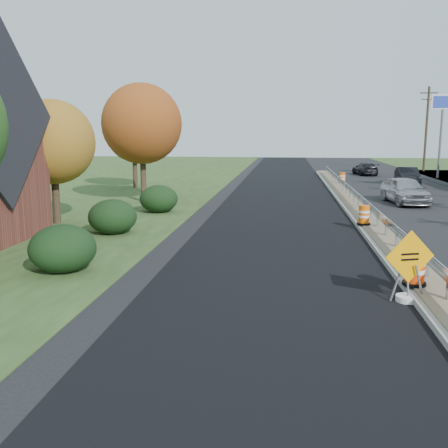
# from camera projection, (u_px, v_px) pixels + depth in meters

# --- Properties ---
(ground) EXTENTS (140.00, 140.00, 0.00)m
(ground) POSITION_uv_depth(u_px,v_px,m) (386.00, 241.00, 20.30)
(ground) COLOR black
(ground) RESTS_ON ground
(milled_overlay) EXTENTS (7.20, 120.00, 0.01)m
(milled_overlay) POSITION_uv_depth(u_px,v_px,m) (280.00, 204.00, 30.59)
(milled_overlay) COLOR black
(milled_overlay) RESTS_ON ground
(median) EXTENTS (1.60, 55.00, 0.23)m
(median) POSITION_uv_depth(u_px,v_px,m) (358.00, 209.00, 28.09)
(median) COLOR gray
(median) RESTS_ON ground
(guardrail) EXTENTS (0.10, 46.15, 0.72)m
(guardrail) POSITION_uv_depth(u_px,v_px,m) (356.00, 196.00, 28.95)
(guardrail) COLOR silver
(guardrail) RESTS_ON median
(pylon_sign_north) EXTENTS (2.20, 0.30, 7.90)m
(pylon_sign_north) POSITION_uv_depth(u_px,v_px,m) (443.00, 110.00, 47.14)
(pylon_sign_north) COLOR slate
(pylon_sign_north) RESTS_ON ground
(utility_pole_north) EXTENTS (1.90, 0.26, 9.40)m
(utility_pole_north) POSITION_uv_depth(u_px,v_px,m) (426.00, 127.00, 56.08)
(utility_pole_north) COLOR #473523
(utility_pole_north) RESTS_ON ground
(hedge_south) EXTENTS (2.09, 2.09, 1.52)m
(hedge_south) POSITION_uv_depth(u_px,v_px,m) (63.00, 248.00, 15.64)
(hedge_south) COLOR black
(hedge_south) RESTS_ON ground
(hedge_mid) EXTENTS (2.09, 2.09, 1.52)m
(hedge_mid) POSITION_uv_depth(u_px,v_px,m) (113.00, 217.00, 21.55)
(hedge_mid) COLOR black
(hedge_mid) RESTS_ON ground
(hedge_north) EXTENTS (2.09, 2.09, 1.52)m
(hedge_north) POSITION_uv_depth(u_px,v_px,m) (159.00, 199.00, 27.35)
(hedge_north) COLOR black
(hedge_north) RESTS_ON ground
(tree_near_yellow) EXTENTS (3.96, 3.96, 5.88)m
(tree_near_yellow) POSITION_uv_depth(u_px,v_px,m) (53.00, 142.00, 23.37)
(tree_near_yellow) COLOR #473523
(tree_near_yellow) RESTS_ON ground
(tree_near_red) EXTENTS (4.95, 4.95, 7.35)m
(tree_near_red) POSITION_uv_depth(u_px,v_px,m) (142.00, 124.00, 30.76)
(tree_near_red) COLOR #473523
(tree_near_red) RESTS_ON ground
(tree_near_back) EXTENTS (4.29, 4.29, 6.37)m
(tree_near_back) POSITION_uv_depth(u_px,v_px,m) (134.00, 134.00, 39.05)
(tree_near_back) COLOR #473523
(tree_near_back) RESTS_ON ground
(caution_sign) EXTENTS (1.31, 0.57, 1.90)m
(caution_sign) POSITION_uv_depth(u_px,v_px,m) (408.00, 284.00, 12.87)
(caution_sign) COLOR white
(caution_sign) RESTS_ON ground
(barrel_median_near) EXTENTS (0.64, 0.64, 0.93)m
(barrel_median_near) POSITION_uv_depth(u_px,v_px,m) (415.00, 269.00, 13.54)
(barrel_median_near) COLOR black
(barrel_median_near) RESTS_ON median
(barrel_median_mid) EXTENTS (0.60, 0.60, 0.87)m
(barrel_median_mid) POSITION_uv_depth(u_px,v_px,m) (364.00, 215.00, 22.53)
(barrel_median_mid) COLOR black
(barrel_median_mid) RESTS_ON median
(barrel_median_far) EXTENTS (0.59, 0.59, 0.87)m
(barrel_median_far) POSITION_uv_depth(u_px,v_px,m) (342.00, 178.00, 41.29)
(barrel_median_far) COLOR black
(barrel_median_far) RESTS_ON median
(car_silver) EXTENTS (2.50, 5.03, 1.65)m
(car_silver) POSITION_uv_depth(u_px,v_px,m) (405.00, 190.00, 30.85)
(car_silver) COLOR #AFAEB3
(car_silver) RESTS_ON ground
(car_dark_mid) EXTENTS (1.80, 4.52, 1.46)m
(car_dark_mid) POSITION_uv_depth(u_px,v_px,m) (407.00, 176.00, 42.29)
(car_dark_mid) COLOR black
(car_dark_mid) RESTS_ON ground
(car_dark_far) EXTENTS (2.37, 4.61, 1.28)m
(car_dark_far) POSITION_uv_depth(u_px,v_px,m) (365.00, 169.00, 51.87)
(car_dark_far) COLOR black
(car_dark_far) RESTS_ON ground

